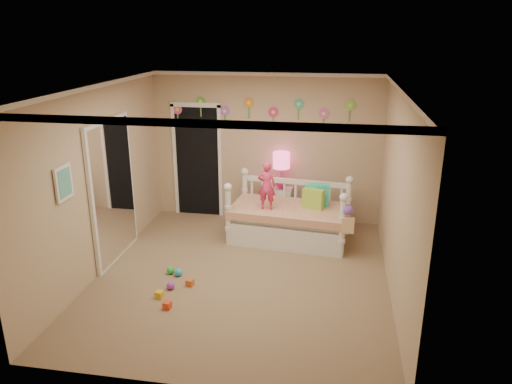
% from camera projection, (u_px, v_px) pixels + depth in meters
% --- Properties ---
extents(floor, '(4.00, 4.50, 0.01)m').
position_uv_depth(floor, '(242.00, 276.00, 6.79)').
color(floor, '#7F684C').
rests_on(floor, ground).
extents(ceiling, '(4.00, 4.50, 0.01)m').
position_uv_depth(ceiling, '(240.00, 88.00, 5.96)').
color(ceiling, white).
rests_on(ceiling, floor).
extents(back_wall, '(4.00, 0.01, 2.60)m').
position_uv_depth(back_wall, '(266.00, 148.00, 8.48)').
color(back_wall, tan).
rests_on(back_wall, floor).
extents(left_wall, '(0.01, 4.50, 2.60)m').
position_uv_depth(left_wall, '(99.00, 180.00, 6.69)').
color(left_wall, tan).
rests_on(left_wall, floor).
extents(right_wall, '(0.01, 4.50, 2.60)m').
position_uv_depth(right_wall, '(398.00, 196.00, 6.06)').
color(right_wall, tan).
rests_on(right_wall, floor).
extents(crown_molding, '(4.00, 4.50, 0.06)m').
position_uv_depth(crown_molding, '(240.00, 90.00, 5.97)').
color(crown_molding, white).
rests_on(crown_molding, ceiling).
extents(daybed, '(1.98, 1.21, 1.02)m').
position_uv_depth(daybed, '(289.00, 210.00, 7.82)').
color(daybed, white).
rests_on(daybed, floor).
extents(pillow_turquoise, '(0.38, 0.16, 0.36)m').
position_uv_depth(pillow_turquoise, '(317.00, 195.00, 7.79)').
color(pillow_turquoise, '#28CAA5').
rests_on(pillow_turquoise, daybed).
extents(pillow_lime, '(0.36, 0.23, 0.32)m').
position_uv_depth(pillow_lime, '(313.00, 199.00, 7.69)').
color(pillow_lime, '#9ECC3E').
rests_on(pillow_lime, daybed).
extents(child, '(0.28, 0.19, 0.78)m').
position_uv_depth(child, '(267.00, 186.00, 7.58)').
color(child, '#F0366D').
rests_on(child, daybed).
extents(nightstand, '(0.39, 0.31, 0.64)m').
position_uv_depth(nightstand, '(281.00, 206.00, 8.58)').
color(nightstand, white).
rests_on(nightstand, floor).
extents(table_lamp, '(0.29, 0.29, 0.65)m').
position_uv_depth(table_lamp, '(281.00, 165.00, 8.34)').
color(table_lamp, '#EA1F6D').
rests_on(table_lamp, nightstand).
extents(closet_doorway, '(0.90, 0.04, 2.07)m').
position_uv_depth(closet_doorway, '(197.00, 160.00, 8.75)').
color(closet_doorway, black).
rests_on(closet_doorway, back_wall).
extents(flower_decals, '(3.40, 0.02, 0.50)m').
position_uv_depth(flower_decals, '(261.00, 112.00, 8.27)').
color(flower_decals, '#B2668C').
rests_on(flower_decals, back_wall).
extents(mirror_closet, '(0.07, 1.30, 2.10)m').
position_uv_depth(mirror_closet, '(113.00, 191.00, 7.05)').
color(mirror_closet, white).
rests_on(mirror_closet, left_wall).
extents(wall_picture, '(0.05, 0.34, 0.42)m').
position_uv_depth(wall_picture, '(64.00, 183.00, 5.77)').
color(wall_picture, white).
rests_on(wall_picture, left_wall).
extents(hanging_bag, '(0.20, 0.16, 0.36)m').
position_uv_depth(hanging_bag, '(347.00, 220.00, 7.12)').
color(hanging_bag, beige).
rests_on(hanging_bag, daybed).
extents(toy_scatter, '(1.10, 1.46, 0.11)m').
position_uv_depth(toy_scatter, '(178.00, 288.00, 6.37)').
color(toy_scatter, '#996666').
rests_on(toy_scatter, floor).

